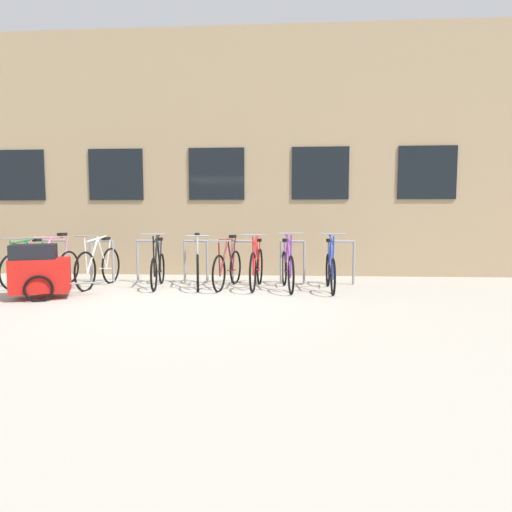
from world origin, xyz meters
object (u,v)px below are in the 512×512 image
at_px(bicycle_black, 158,268).
at_px(bicycle_silver, 198,267).
at_px(bicycle_red, 257,267).
at_px(bike_trailer, 39,270).
at_px(bicycle_maroon, 228,268).
at_px(bicycle_blue, 330,270).
at_px(bicycle_pink, 52,267).
at_px(bicycle_white, 99,266).
at_px(bicycle_green, 28,267).
at_px(bicycle_purple, 287,269).

bearing_deg(bicycle_black, bicycle_silver, 1.95).
bearing_deg(bicycle_red, bicycle_black, -179.50).
bearing_deg(bicycle_red, bike_trailer, -159.29).
bearing_deg(bicycle_red, bicycle_maroon, 178.73).
bearing_deg(bicycle_blue, bicycle_red, 173.51).
bearing_deg(bicycle_silver, bicycle_maroon, 0.26).
bearing_deg(bicycle_pink, bicycle_white, 4.65).
distance_m(bicycle_silver, bicycle_green, 3.46).
xyz_separation_m(bicycle_pink, bicycle_white, (0.91, 0.07, 0.02)).
bearing_deg(bicycle_black, bicycle_maroon, 1.22).
relative_size(bicycle_black, bicycle_white, 0.91).
bearing_deg(bicycle_purple, bicycle_red, 169.91).
relative_size(bicycle_black, bicycle_red, 0.92).
distance_m(bicycle_blue, bicycle_white, 4.51).
xyz_separation_m(bicycle_purple, bicycle_pink, (-4.62, -0.03, -0.00)).
bearing_deg(bicycle_blue, bicycle_black, 177.55).
bearing_deg(bicycle_maroon, bicycle_white, -178.22).
xyz_separation_m(bicycle_purple, bicycle_blue, (0.81, -0.05, -0.01)).
xyz_separation_m(bicycle_purple, bicycle_black, (-2.53, 0.09, -0.02)).
height_order(bicycle_maroon, bicycle_white, bicycle_white).
bearing_deg(bicycle_pink, bicycle_green, 162.81).
bearing_deg(bike_trailer, bicycle_green, 127.04).
distance_m(bicycle_pink, bicycle_red, 4.02).
bearing_deg(bicycle_silver, bicycle_white, -177.76).
distance_m(bicycle_maroon, bicycle_black, 1.38).
bearing_deg(bicycle_maroon, bicycle_red, -1.27).
height_order(bicycle_purple, bicycle_blue, bicycle_purple).
relative_size(bicycle_maroon, bicycle_red, 0.97).
xyz_separation_m(bicycle_blue, bike_trailer, (-4.97, -1.19, 0.10)).
distance_m(bicycle_blue, bicycle_green, 6.02).
bearing_deg(bicycle_blue, bicycle_silver, 176.21).
bearing_deg(bicycle_silver, bike_trailer, -150.58).
distance_m(bicycle_black, bicycle_white, 1.17).
height_order(bicycle_blue, bicycle_green, bicycle_blue).
bearing_deg(bicycle_silver, bicycle_pink, -176.99).
xyz_separation_m(bicycle_maroon, bicycle_silver, (-0.59, -0.00, 0.01)).
xyz_separation_m(bicycle_silver, bicycle_green, (-3.46, 0.03, -0.02)).
distance_m(bicycle_maroon, bicycle_silver, 0.59).
bearing_deg(bicycle_red, bicycle_silver, 179.52).
relative_size(bicycle_pink, bicycle_red, 1.01).
relative_size(bicycle_blue, bicycle_red, 0.98).
bearing_deg(bicycle_maroon, bicycle_silver, -179.74).
bearing_deg(bicycle_red, bicycle_purple, -10.09).
xyz_separation_m(bicycle_pink, bicycle_blue, (5.42, -0.02, -0.01)).
xyz_separation_m(bicycle_purple, bicycle_maroon, (-1.16, 0.12, -0.00)).
height_order(bicycle_blue, bicycle_black, bicycle_blue).
bearing_deg(bicycle_black, bicycle_blue, -2.45).
bearing_deg(bike_trailer, bicycle_blue, 13.46).
xyz_separation_m(bicycle_purple, bike_trailer, (-4.16, -1.24, 0.09)).
distance_m(bicycle_silver, bicycle_pink, 2.87).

